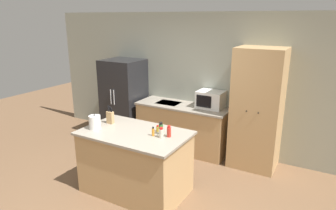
{
  "coord_description": "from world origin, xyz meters",
  "views": [
    {
      "loc": [
        2.14,
        -2.89,
        2.51
      ],
      "look_at": [
        -0.29,
        1.4,
        1.05
      ],
      "focal_mm": 32.0,
      "sensor_mm": 36.0,
      "label": 1
    }
  ],
  "objects_px": {
    "microwave": "(211,99)",
    "kettle": "(95,122)",
    "fire_extinguisher": "(102,123)",
    "refrigerator": "(124,99)",
    "spice_bottle_pale_salt": "(161,133)",
    "spice_bottle_green_herb": "(158,129)",
    "knife_block": "(110,117)",
    "pantry_cabinet": "(257,109)",
    "spice_bottle_tall_dark": "(153,132)",
    "spice_bottle_short_red": "(161,129)",
    "spice_bottle_amber_oil": "(169,132)"
  },
  "relations": [
    {
      "from": "spice_bottle_tall_dark",
      "to": "fire_extinguisher",
      "type": "relative_size",
      "value": 0.25
    },
    {
      "from": "spice_bottle_green_herb",
      "to": "microwave",
      "type": "bearing_deg",
      "value": 84.24
    },
    {
      "from": "spice_bottle_short_red",
      "to": "spice_bottle_pale_salt",
      "type": "height_order",
      "value": "spice_bottle_short_red"
    },
    {
      "from": "spice_bottle_tall_dark",
      "to": "fire_extinguisher",
      "type": "xyz_separation_m",
      "value": [
        -2.31,
        1.5,
        -0.77
      ]
    },
    {
      "from": "refrigerator",
      "to": "spice_bottle_green_herb",
      "type": "bearing_deg",
      "value": -40.03
    },
    {
      "from": "fire_extinguisher",
      "to": "kettle",
      "type": "bearing_deg",
      "value": -49.74
    },
    {
      "from": "spice_bottle_short_red",
      "to": "spice_bottle_green_herb",
      "type": "relative_size",
      "value": 1.9
    },
    {
      "from": "spice_bottle_pale_salt",
      "to": "fire_extinguisher",
      "type": "bearing_deg",
      "value": 148.44
    },
    {
      "from": "spice_bottle_green_herb",
      "to": "fire_extinguisher",
      "type": "bearing_deg",
      "value": 149.76
    },
    {
      "from": "microwave",
      "to": "knife_block",
      "type": "relative_size",
      "value": 1.66
    },
    {
      "from": "spice_bottle_green_herb",
      "to": "fire_extinguisher",
      "type": "relative_size",
      "value": 0.18
    },
    {
      "from": "spice_bottle_green_herb",
      "to": "spice_bottle_pale_salt",
      "type": "height_order",
      "value": "spice_bottle_pale_salt"
    },
    {
      "from": "pantry_cabinet",
      "to": "spice_bottle_tall_dark",
      "type": "height_order",
      "value": "pantry_cabinet"
    },
    {
      "from": "spice_bottle_pale_salt",
      "to": "kettle",
      "type": "height_order",
      "value": "kettle"
    },
    {
      "from": "refrigerator",
      "to": "spice_bottle_short_red",
      "type": "height_order",
      "value": "refrigerator"
    },
    {
      "from": "spice_bottle_pale_salt",
      "to": "fire_extinguisher",
      "type": "relative_size",
      "value": 0.28
    },
    {
      "from": "microwave",
      "to": "kettle",
      "type": "xyz_separation_m",
      "value": [
        -1.01,
        -1.95,
        -0.01
      ]
    },
    {
      "from": "microwave",
      "to": "spice_bottle_green_herb",
      "type": "height_order",
      "value": "microwave"
    },
    {
      "from": "microwave",
      "to": "spice_bottle_amber_oil",
      "type": "xyz_separation_m",
      "value": [
        0.07,
        -1.69,
        -0.04
      ]
    },
    {
      "from": "pantry_cabinet",
      "to": "spice_bottle_short_red",
      "type": "relative_size",
      "value": 11.67
    },
    {
      "from": "spice_bottle_tall_dark",
      "to": "fire_extinguisher",
      "type": "bearing_deg",
      "value": 146.98
    },
    {
      "from": "kettle",
      "to": "fire_extinguisher",
      "type": "bearing_deg",
      "value": 130.26
    },
    {
      "from": "spice_bottle_tall_dark",
      "to": "spice_bottle_green_herb",
      "type": "relative_size",
      "value": 1.4
    },
    {
      "from": "refrigerator",
      "to": "fire_extinguisher",
      "type": "relative_size",
      "value": 3.23
    },
    {
      "from": "pantry_cabinet",
      "to": "knife_block",
      "type": "height_order",
      "value": "pantry_cabinet"
    },
    {
      "from": "spice_bottle_pale_salt",
      "to": "kettle",
      "type": "xyz_separation_m",
      "value": [
        -1.01,
        -0.19,
        0.03
      ]
    },
    {
      "from": "microwave",
      "to": "spice_bottle_short_red",
      "type": "distance_m",
      "value": 1.66
    },
    {
      "from": "refrigerator",
      "to": "pantry_cabinet",
      "type": "xyz_separation_m",
      "value": [
        2.75,
        0.05,
        0.19
      ]
    },
    {
      "from": "spice_bottle_pale_salt",
      "to": "pantry_cabinet",
      "type": "bearing_deg",
      "value": 62.31
    },
    {
      "from": "pantry_cabinet",
      "to": "spice_bottle_pale_salt",
      "type": "height_order",
      "value": "pantry_cabinet"
    },
    {
      "from": "refrigerator",
      "to": "spice_bottle_pale_salt",
      "type": "bearing_deg",
      "value": -40.66
    },
    {
      "from": "pantry_cabinet",
      "to": "spice_bottle_green_herb",
      "type": "height_order",
      "value": "pantry_cabinet"
    },
    {
      "from": "refrigerator",
      "to": "spice_bottle_pale_salt",
      "type": "height_order",
      "value": "refrigerator"
    },
    {
      "from": "spice_bottle_tall_dark",
      "to": "spice_bottle_amber_oil",
      "type": "relative_size",
      "value": 0.81
    },
    {
      "from": "knife_block",
      "to": "fire_extinguisher",
      "type": "relative_size",
      "value": 0.55
    },
    {
      "from": "microwave",
      "to": "kettle",
      "type": "height_order",
      "value": "microwave"
    },
    {
      "from": "spice_bottle_amber_oil",
      "to": "spice_bottle_green_herb",
      "type": "height_order",
      "value": "spice_bottle_amber_oil"
    },
    {
      "from": "spice_bottle_green_herb",
      "to": "fire_extinguisher",
      "type": "distance_m",
      "value": 2.75
    },
    {
      "from": "spice_bottle_tall_dark",
      "to": "spice_bottle_pale_salt",
      "type": "relative_size",
      "value": 0.89
    },
    {
      "from": "spice_bottle_green_herb",
      "to": "spice_bottle_amber_oil",
      "type": "bearing_deg",
      "value": -21.51
    },
    {
      "from": "knife_block",
      "to": "fire_extinguisher",
      "type": "bearing_deg",
      "value": 136.45
    },
    {
      "from": "spice_bottle_tall_dark",
      "to": "spice_bottle_short_red",
      "type": "xyz_separation_m",
      "value": [
        0.06,
        0.1,
        0.02
      ]
    },
    {
      "from": "knife_block",
      "to": "spice_bottle_amber_oil",
      "type": "xyz_separation_m",
      "value": [
        1.04,
        -0.02,
        -0.03
      ]
    },
    {
      "from": "spice_bottle_pale_salt",
      "to": "spice_bottle_amber_oil",
      "type": "bearing_deg",
      "value": 44.54
    },
    {
      "from": "fire_extinguisher",
      "to": "microwave",
      "type": "bearing_deg",
      "value": 6.16
    },
    {
      "from": "spice_bottle_tall_dark",
      "to": "spice_bottle_short_red",
      "type": "distance_m",
      "value": 0.12
    },
    {
      "from": "microwave",
      "to": "spice_bottle_short_red",
      "type": "xyz_separation_m",
      "value": [
        -0.07,
        -1.66,
        -0.03
      ]
    },
    {
      "from": "pantry_cabinet",
      "to": "fire_extinguisher",
      "type": "height_order",
      "value": "pantry_cabinet"
    },
    {
      "from": "pantry_cabinet",
      "to": "kettle",
      "type": "xyz_separation_m",
      "value": [
        -1.88,
        -1.86,
        0.02
      ]
    },
    {
      "from": "knife_block",
      "to": "fire_extinguisher",
      "type": "height_order",
      "value": "knife_block"
    }
  ]
}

